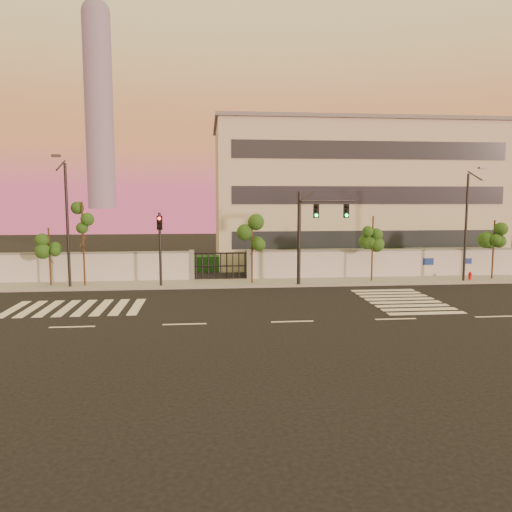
# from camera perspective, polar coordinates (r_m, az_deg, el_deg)

# --- Properties ---
(ground) EXTENTS (120.00, 120.00, 0.00)m
(ground) POSITION_cam_1_polar(r_m,az_deg,el_deg) (23.58, 4.18, -7.49)
(ground) COLOR black
(ground) RESTS_ON ground
(sidewalk) EXTENTS (60.00, 3.00, 0.15)m
(sidewalk) POSITION_cam_1_polar(r_m,az_deg,el_deg) (33.74, 1.13, -3.07)
(sidewalk) COLOR gray
(sidewalk) RESTS_ON ground
(perimeter_wall) EXTENTS (60.00, 0.36, 2.20)m
(perimeter_wall) POSITION_cam_1_polar(r_m,az_deg,el_deg) (35.07, 1.01, -1.05)
(perimeter_wall) COLOR silver
(perimeter_wall) RESTS_ON ground
(hedge_row) EXTENTS (41.00, 4.25, 1.80)m
(hedge_row) POSITION_cam_1_polar(r_m,az_deg,el_deg) (37.93, 2.13, -0.87)
(hedge_row) COLOR #12340F
(hedge_row) RESTS_ON ground
(institutional_building) EXTENTS (24.40, 12.40, 12.25)m
(institutional_building) POSITION_cam_1_polar(r_m,az_deg,el_deg) (46.36, 10.63, 6.99)
(institutional_building) COLOR beige
(institutional_building) RESTS_ON ground
(distant_skyscraper) EXTENTS (16.00, 16.00, 118.00)m
(distant_skyscraper) POSITION_cam_1_polar(r_m,az_deg,el_deg) (313.71, -17.54, 16.60)
(distant_skyscraper) COLOR slate
(distant_skyscraper) RESTS_ON ground
(road_markings) EXTENTS (57.00, 7.62, 0.02)m
(road_markings) POSITION_cam_1_polar(r_m,az_deg,el_deg) (27.00, -0.52, -5.64)
(road_markings) COLOR silver
(road_markings) RESTS_ON ground
(street_tree_b) EXTENTS (1.33, 1.06, 3.87)m
(street_tree_b) POSITION_cam_1_polar(r_m,az_deg,el_deg) (34.62, -22.54, 1.31)
(street_tree_b) COLOR #382314
(street_tree_b) RESTS_ON ground
(street_tree_c) EXTENTS (1.46, 1.16, 5.54)m
(street_tree_c) POSITION_cam_1_polar(r_m,az_deg,el_deg) (33.71, -19.16, 3.39)
(street_tree_c) COLOR #382314
(street_tree_c) RESTS_ON ground
(street_tree_d) EXTENTS (1.37, 1.09, 4.52)m
(street_tree_d) POSITION_cam_1_polar(r_m,az_deg,el_deg) (32.86, -0.43, 2.39)
(street_tree_d) COLOR #382314
(street_tree_d) RESTS_ON ground
(street_tree_e) EXTENTS (1.36, 1.08, 4.57)m
(street_tree_e) POSITION_cam_1_polar(r_m,az_deg,el_deg) (34.70, 13.22, 2.50)
(street_tree_e) COLOR #382314
(street_tree_e) RESTS_ON ground
(street_tree_f) EXTENTS (1.48, 1.17, 4.24)m
(street_tree_f) POSITION_cam_1_polar(r_m,az_deg,el_deg) (38.45, 25.57, 2.05)
(street_tree_f) COLOR #382314
(street_tree_f) RESTS_ON ground
(traffic_signal_main) EXTENTS (3.88, 0.95, 6.17)m
(traffic_signal_main) POSITION_cam_1_polar(r_m,az_deg,el_deg) (32.55, 6.30, 3.32)
(traffic_signal_main) COLOR black
(traffic_signal_main) RESTS_ON ground
(traffic_signal_secondary) EXTENTS (0.38, 0.35, 4.84)m
(traffic_signal_secondary) POSITION_cam_1_polar(r_m,az_deg,el_deg) (32.43, -10.92, 1.77)
(traffic_signal_secondary) COLOR black
(traffic_signal_secondary) RESTS_ON ground
(streetlight_west) EXTENTS (0.50, 2.00, 8.29)m
(streetlight_west) POSITION_cam_1_polar(r_m,az_deg,el_deg) (33.43, -20.85, 4.01)
(streetlight_west) COLOR black
(streetlight_west) RESTS_ON ground
(streetlight_east) EXTENTS (0.46, 1.86, 7.74)m
(streetlight_east) POSITION_cam_1_polar(r_m,az_deg,el_deg) (36.48, 23.01, 3.63)
(streetlight_east) COLOR black
(streetlight_east) RESTS_ON ground
(fire_hydrant) EXTENTS (0.28, 0.26, 0.71)m
(fire_hydrant) POSITION_cam_1_polar(r_m,az_deg,el_deg) (37.57, 23.26, -2.19)
(fire_hydrant) COLOR #BD0C0E
(fire_hydrant) RESTS_ON ground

